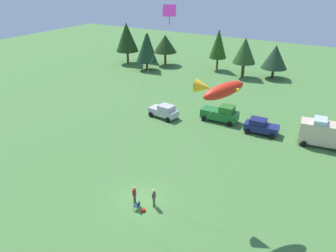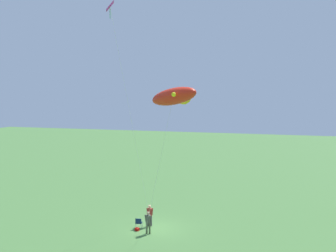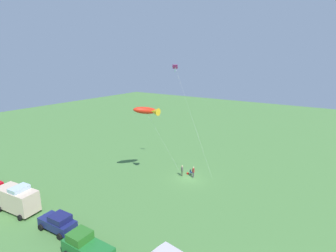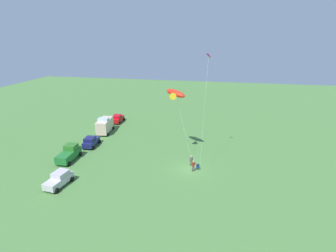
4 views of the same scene
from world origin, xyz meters
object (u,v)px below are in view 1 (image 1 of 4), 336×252
Objects in this scene: kite_diamond_rainbow at (164,28)px; person_spectator at (134,193)px; kite_large_fish at (218,90)px; truck_green_flatbed at (221,114)px; car_navy_hatch at (261,126)px; backpack_on_grass at (143,210)px; car_silver_compact at (164,111)px; folding_chair at (137,205)px; van_camper_beige at (324,133)px; person_kite_flyer at (154,196)px.

person_spectator is at bearing 162.15° from kite_diamond_rainbow.
person_spectator is 0.15× the size of kite_large_fish.
kite_diamond_rainbow is (4.00, -21.57, 14.52)m from truck_green_flatbed.
kite_diamond_rainbow reaches higher than car_navy_hatch.
car_navy_hatch reaches higher than person_spectator.
person_spectator is 1.71m from backpack_on_grass.
car_silver_compact and car_navy_hatch have the same top height.
truck_green_flatbed reaches higher than folding_chair.
car_silver_compact reaches higher than folding_chair.
van_camper_beige is at bearing 66.96° from kite_diamond_rainbow.
car_navy_hatch is 18.26m from kite_large_fish.
car_navy_hatch is at bearing 85.08° from kite_diamond_rainbow.
folding_chair is 0.68m from backpack_on_grass.
person_spectator is 0.31× the size of van_camper_beige.
kite_large_fish is 7.44m from kite_diamond_rainbow.
folding_chair is 0.05× the size of kite_diamond_rainbow.
kite_large_fish is at bearing -155.05° from person_kite_flyer.
folding_chair is at bearing -89.47° from truck_green_flatbed.
backpack_on_grass is 0.03× the size of kite_large_fish.
van_camper_beige reaches higher than backpack_on_grass.
backpack_on_grass is at bearing 73.71° from car_navy_hatch.
car_silver_compact is at bearing 116.01° from backpack_on_grass.
kite_large_fish reaches higher than car_navy_hatch.
folding_chair is 23.86m from van_camper_beige.
truck_green_flatbed reaches higher than car_silver_compact.
folding_chair is at bearing 169.25° from kite_diamond_rainbow.
van_camper_beige is at bearing -134.90° from person_kite_flyer.
car_silver_compact is 21.19m from kite_large_fish.
backpack_on_grass is 0.07× the size of car_navy_hatch.
car_navy_hatch is 25.38m from kite_diamond_rainbow.
car_silver_compact is at bearing -160.39° from truck_green_flatbed.
car_navy_hatch is (5.64, 19.40, -0.07)m from person_spectator.
van_camper_beige reaches higher than folding_chair.
person_kite_flyer is 10.79m from kite_large_fish.
person_spectator is (-1.71, -0.50, 0.00)m from person_kite_flyer.
car_navy_hatch reaches higher than backpack_on_grass.
kite_large_fish is at bearing -38.77° from car_silver_compact.
van_camper_beige is 19.68m from kite_large_fish.
folding_chair is 0.47× the size of person_spectator.
kite_large_fish is at bearing 86.06° from car_navy_hatch.
car_silver_compact is 1.02× the size of car_navy_hatch.
car_silver_compact is at bearing -74.72° from folding_chair.
kite_diamond_rainbow is (2.14, -1.75, 14.60)m from person_kite_flyer.
folding_chair is 19.88m from car_silver_compact.
kite_diamond_rainbow is (11.32, -18.68, 14.67)m from car_silver_compact.
person_kite_flyer is 14.86m from kite_diamond_rainbow.
backpack_on_grass is (0.56, 0.08, -0.38)m from folding_chair.
person_spectator is at bearing 50.36° from van_camper_beige.
truck_green_flatbed reaches higher than backpack_on_grass.
kite_diamond_rainbow reaches higher than person_kite_flyer.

